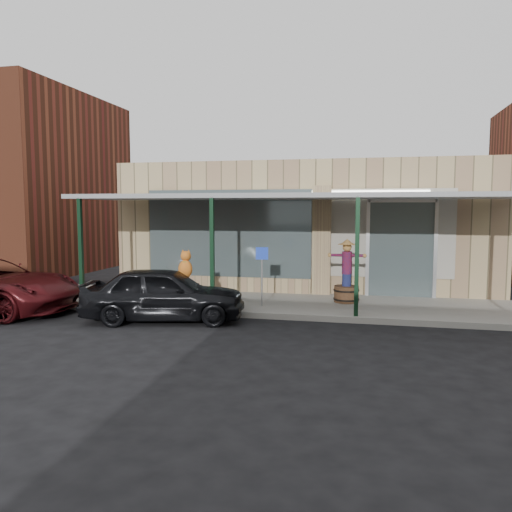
% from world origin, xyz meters
% --- Properties ---
extents(ground, '(120.00, 120.00, 0.00)m').
position_xyz_m(ground, '(0.00, 0.00, 0.00)').
color(ground, black).
rests_on(ground, ground).
extents(sidewalk, '(40.00, 3.20, 0.15)m').
position_xyz_m(sidewalk, '(0.00, 3.60, 0.07)').
color(sidewalk, gray).
rests_on(sidewalk, ground).
extents(storefront, '(12.00, 6.25, 4.20)m').
position_xyz_m(storefront, '(-0.00, 8.16, 2.09)').
color(storefront, tan).
rests_on(storefront, ground).
extents(awning, '(12.00, 3.00, 3.04)m').
position_xyz_m(awning, '(0.00, 3.56, 3.01)').
color(awning, gray).
rests_on(awning, ground).
extents(block_buildings_near, '(61.00, 8.00, 8.00)m').
position_xyz_m(block_buildings_near, '(2.01, 9.20, 3.77)').
color(block_buildings_near, brown).
rests_on(block_buildings_near, ground).
extents(barrel_scarecrow, '(1.06, 0.80, 1.75)m').
position_xyz_m(barrel_scarecrow, '(1.50, 3.91, 0.74)').
color(barrel_scarecrow, '#48301D').
rests_on(barrel_scarecrow, sidewalk).
extents(barrel_pumpkin, '(0.75, 0.75, 0.68)m').
position_xyz_m(barrel_pumpkin, '(-4.64, 3.60, 0.39)').
color(barrel_pumpkin, '#48301D').
rests_on(barrel_pumpkin, sidewalk).
extents(handicap_sign, '(0.32, 0.06, 1.56)m').
position_xyz_m(handicap_sign, '(-0.66, 2.87, 1.16)').
color(handicap_sign, gray).
rests_on(handicap_sign, sidewalk).
extents(parked_sedan, '(4.15, 2.38, 1.67)m').
position_xyz_m(parked_sedan, '(-2.76, 1.31, 0.67)').
color(parked_sedan, black).
rests_on(parked_sedan, ground).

